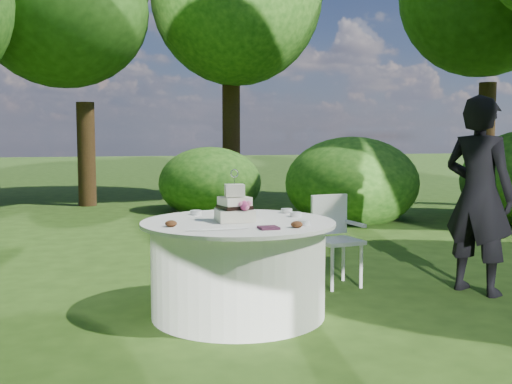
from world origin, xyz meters
TOP-DOWN VIEW (x-y plane):
  - ground at (0.00, 0.00)m, footprint 80.00×80.00m
  - napkins at (0.11, -0.47)m, footprint 0.14×0.14m
  - feather_plume at (-0.26, -0.41)m, footprint 0.48×0.07m
  - guest at (2.30, 0.07)m, footprint 0.68×0.79m
  - table at (0.00, 0.00)m, footprint 1.56×1.56m
  - cake at (-0.03, -0.01)m, footprint 0.29×0.30m
  - chair at (1.15, 0.72)m, footprint 0.45×0.44m
  - votives at (0.31, 0.14)m, footprint 0.90×0.92m
  - petal_cups at (-0.11, -0.32)m, footprint 0.98×0.39m

SIDE VIEW (x-z plane):
  - ground at x=0.00m, z-range 0.00..0.00m
  - table at x=0.00m, z-range 0.00..0.77m
  - chair at x=1.15m, z-range 0.08..0.95m
  - feather_plume at x=-0.26m, z-range 0.77..0.78m
  - napkins at x=0.11m, z-range 0.77..0.79m
  - votives at x=0.31m, z-range 0.77..0.81m
  - petal_cups at x=-0.11m, z-range 0.77..0.82m
  - cake at x=-0.03m, z-range 0.68..1.09m
  - guest at x=2.30m, z-range 0.00..1.82m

